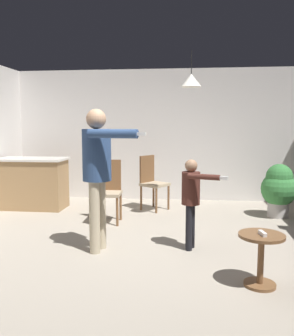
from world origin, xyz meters
name	(u,v)px	position (x,y,z in m)	size (l,w,h in m)	color
ground	(152,251)	(0.00, 0.00, 0.00)	(7.68, 7.68, 0.00)	#9E9384
wall_back	(167,135)	(0.00, 3.20, 1.35)	(6.40, 0.10, 2.70)	silver
kitchen_counter	(33,183)	(-2.45, 2.08, 0.48)	(1.26, 0.66, 0.95)	#99754C
side_table_by_couch	(261,254)	(1.14, -0.84, 0.33)	(0.44, 0.44, 0.52)	brown
person_adult	(98,164)	(-0.66, -0.04, 1.09)	(0.81, 0.61, 1.75)	tan
person_child	(192,194)	(0.48, 0.14, 0.71)	(0.54, 0.44, 1.14)	black
dining_chair_by_counter	(152,180)	(-0.22, 2.24, 0.55)	(0.58, 0.58, 1.00)	brown
dining_chair_near_wall	(108,188)	(-0.83, 1.30, 0.55)	(0.44, 0.44, 1.00)	brown
potted_plant_corner	(279,188)	(1.98, 1.92, 0.50)	(0.59, 0.59, 0.91)	#B7B2AD
spare_remote_on_table	(262,233)	(1.14, -0.87, 0.54)	(0.04, 0.13, 0.04)	white
ceiling_light_pendant	(191,80)	(0.47, 1.42, 2.25)	(0.32, 0.32, 0.55)	silver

